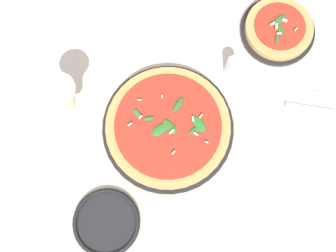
% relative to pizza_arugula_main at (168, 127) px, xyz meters
% --- Properties ---
extents(ground_plane, '(6.00, 6.00, 0.00)m').
position_rel_pizza_arugula_main_xyz_m(ground_plane, '(-0.04, 0.01, -0.02)').
color(ground_plane, beige).
extents(pizza_arugula_main, '(0.32, 0.32, 0.05)m').
position_rel_pizza_arugula_main_xyz_m(pizza_arugula_main, '(0.00, 0.00, 0.00)').
color(pizza_arugula_main, black).
rests_on(pizza_arugula_main, ground_plane).
extents(pizza_personal_side, '(0.19, 0.19, 0.05)m').
position_rel_pizza_arugula_main_xyz_m(pizza_personal_side, '(0.25, 0.29, -0.00)').
color(pizza_personal_side, black).
rests_on(pizza_personal_side, ground_plane).
extents(wine_glass, '(0.08, 0.08, 0.16)m').
position_rel_pizza_arugula_main_xyz_m(wine_glass, '(-0.24, 0.02, 0.09)').
color(wine_glass, white).
rests_on(wine_glass, ground_plane).
extents(napkin, '(0.17, 0.13, 0.01)m').
position_rel_pizza_arugula_main_xyz_m(napkin, '(0.37, 0.09, -0.01)').
color(napkin, silver).
rests_on(napkin, ground_plane).
extents(fork, '(0.19, 0.02, 0.00)m').
position_rel_pizza_arugula_main_xyz_m(fork, '(0.38, 0.09, -0.01)').
color(fork, silver).
rests_on(fork, ground_plane).
extents(side_plate_white, '(0.16, 0.16, 0.02)m').
position_rel_pizza_arugula_main_xyz_m(side_plate_white, '(-0.12, -0.24, -0.01)').
color(side_plate_white, black).
rests_on(side_plate_white, ground_plane).
extents(shaker_pepper, '(0.03, 0.03, 0.07)m').
position_rel_pizza_arugula_main_xyz_m(shaker_pepper, '(0.14, 0.17, 0.02)').
color(shaker_pepper, silver).
rests_on(shaker_pepper, ground_plane).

